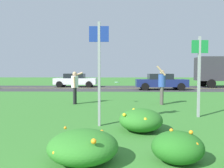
# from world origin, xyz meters

# --- Properties ---
(ground_plane) EXTENTS (120.00, 120.00, 0.00)m
(ground_plane) POSITION_xyz_m (0.00, 10.24, 0.00)
(ground_plane) COLOR #387A2D
(highway_strip) EXTENTS (120.00, 8.12, 0.01)m
(highway_strip) POSITION_xyz_m (0.00, 20.49, 0.00)
(highway_strip) COLOR #38383A
(highway_strip) RESTS_ON ground
(highway_center_stripe) EXTENTS (120.00, 0.16, 0.00)m
(highway_center_stripe) POSITION_xyz_m (0.00, 20.49, 0.01)
(highway_center_stripe) COLOR yellow
(highway_center_stripe) RESTS_ON ground
(daylily_clump_front_right) EXTENTS (0.89, 0.79, 0.57)m
(daylily_clump_front_right) POSITION_xyz_m (0.71, 2.59, 0.27)
(daylily_clump_front_right) COLOR #23661E
(daylily_clump_front_right) RESTS_ON ground
(daylily_clump_near_camera) EXTENTS (1.22, 1.16, 0.55)m
(daylily_clump_near_camera) POSITION_xyz_m (-0.91, 2.56, 0.28)
(daylily_clump_near_camera) COLOR #2D7526
(daylily_clump_near_camera) RESTS_ON ground
(daylily_clump_mid_left) EXTENTS (1.14, 1.23, 0.60)m
(daylily_clump_mid_left) POSITION_xyz_m (0.30, 4.61, 0.30)
(daylily_clump_mid_left) COLOR #2D7526
(daylily_clump_mid_left) RESTS_ON ground
(sign_post_near_path) EXTENTS (0.56, 0.10, 2.98)m
(sign_post_near_path) POSITION_xyz_m (-0.85, 5.14, 1.79)
(sign_post_near_path) COLOR #93969B
(sign_post_near_path) RESTS_ON ground
(sign_post_by_roadside) EXTENTS (0.56, 0.10, 2.78)m
(sign_post_by_roadside) POSITION_xyz_m (2.49, 6.48, 1.68)
(sign_post_by_roadside) COLOR #93969B
(sign_post_by_roadside) RESTS_ON ground
(person_thrower_white_shirt) EXTENTS (0.54, 0.49, 1.59)m
(person_thrower_white_shirt) POSITION_xyz_m (-2.42, 9.50, 0.95)
(person_thrower_white_shirt) COLOR silver
(person_thrower_white_shirt) RESTS_ON ground
(person_catcher_blue_shirt) EXTENTS (0.47, 0.49, 1.88)m
(person_catcher_blue_shirt) POSITION_xyz_m (1.81, 9.43, 1.01)
(person_catcher_blue_shirt) COLOR #2D4C9E
(person_catcher_blue_shirt) RESTS_ON ground
(frisbee_pale_blue) EXTENTS (0.25, 0.24, 0.07)m
(frisbee_pale_blue) POSITION_xyz_m (-0.35, 9.66, 1.06)
(frisbee_pale_blue) COLOR #ADD6E5
(car_white_center_left) EXTENTS (4.50, 2.00, 1.45)m
(car_white_center_left) POSITION_xyz_m (-4.91, 22.31, 0.74)
(car_white_center_left) COLOR silver
(car_white_center_left) RESTS_ON ground
(car_navy_center_right) EXTENTS (4.50, 2.00, 1.45)m
(car_navy_center_right) POSITION_xyz_m (3.58, 18.66, 0.74)
(car_navy_center_right) COLOR navy
(car_navy_center_right) RESTS_ON ground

